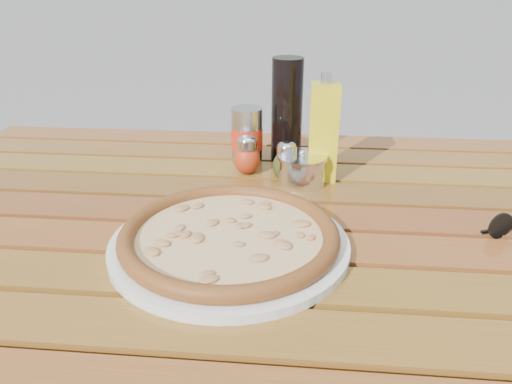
# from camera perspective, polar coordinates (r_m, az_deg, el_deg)

# --- Properties ---
(table) EXTENTS (1.40, 0.90, 0.75)m
(table) POSITION_cam_1_polar(r_m,az_deg,el_deg) (0.90, -0.12, -6.67)
(table) COLOR #321A0B
(table) RESTS_ON ground
(plate) EXTENTS (0.42, 0.42, 0.01)m
(plate) POSITION_cam_1_polar(r_m,az_deg,el_deg) (0.76, -3.04, -5.97)
(plate) COLOR silver
(plate) RESTS_ON table
(pizza) EXTENTS (0.40, 0.40, 0.03)m
(pizza) POSITION_cam_1_polar(r_m,az_deg,el_deg) (0.75, -3.07, -4.93)
(pizza) COLOR #FBE7B3
(pizza) RESTS_ON plate
(pepper_shaker) EXTENTS (0.06, 0.06, 0.08)m
(pepper_shaker) POSITION_cam_1_polar(r_m,az_deg,el_deg) (1.02, -1.04, 4.18)
(pepper_shaker) COLOR #C13916
(pepper_shaker) RESTS_ON table
(oregano_shaker) EXTENTS (0.07, 0.07, 0.08)m
(oregano_shaker) POSITION_cam_1_polar(r_m,az_deg,el_deg) (0.98, 3.49, 3.43)
(oregano_shaker) COLOR #3C441B
(oregano_shaker) RESTS_ON table
(dark_bottle) EXTENTS (0.08, 0.08, 0.22)m
(dark_bottle) POSITION_cam_1_polar(r_m,az_deg,el_deg) (1.08, 3.54, 9.31)
(dark_bottle) COLOR black
(dark_bottle) RESTS_ON table
(soda_can) EXTENTS (0.08, 0.08, 0.12)m
(soda_can) POSITION_cam_1_polar(r_m,az_deg,el_deg) (1.07, -1.05, 6.37)
(soda_can) COLOR #BCBCC1
(soda_can) RESTS_ON table
(olive_oil_cruet) EXTENTS (0.06, 0.06, 0.21)m
(olive_oil_cruet) POSITION_cam_1_polar(r_m,az_deg,el_deg) (0.98, 7.69, 6.82)
(olive_oil_cruet) COLOR gold
(olive_oil_cruet) RESTS_ON table
(parmesan_tin) EXTENTS (0.13, 0.13, 0.07)m
(parmesan_tin) POSITION_cam_1_polar(r_m,az_deg,el_deg) (0.97, 5.28, 2.60)
(parmesan_tin) COLOR white
(parmesan_tin) RESTS_ON table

